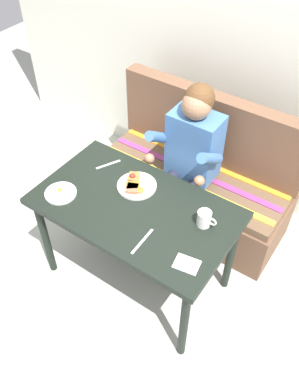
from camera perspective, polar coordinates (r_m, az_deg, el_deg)
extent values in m
plane|color=#B1B4A8|center=(2.99, -1.67, -11.54)|extent=(8.00, 8.00, 0.00)
cube|color=beige|center=(3.02, 13.03, 20.55)|extent=(4.40, 0.10, 2.60)
cube|color=black|center=(2.43, -2.01, -2.21)|extent=(1.20, 0.70, 0.04)
cylinder|color=black|center=(2.84, -14.25, -6.16)|extent=(0.05, 0.05, 0.69)
cylinder|color=black|center=(2.42, 4.81, -17.73)|extent=(0.05, 0.05, 0.69)
cylinder|color=black|center=(3.09, -6.76, 0.57)|extent=(0.05, 0.05, 0.69)
cylinder|color=black|center=(2.72, 11.23, -8.50)|extent=(0.05, 0.05, 0.69)
cube|color=brown|center=(3.22, 5.78, -0.71)|extent=(1.44, 0.56, 0.40)
cube|color=brown|center=(3.07, 6.08, 2.31)|extent=(1.40, 0.52, 0.06)
cube|color=brown|center=(3.03, 8.63, 8.80)|extent=(1.44, 0.12, 0.54)
cube|color=yellow|center=(2.95, 4.76, 1.30)|extent=(1.38, 0.05, 0.01)
cube|color=#93387A|center=(3.04, 6.13, 2.78)|extent=(1.38, 0.05, 0.01)
cube|color=orange|center=(3.14, 7.42, 4.18)|extent=(1.38, 0.05, 0.01)
cube|color=#406BA3|center=(2.81, 6.23, 6.49)|extent=(0.34, 0.22, 0.48)
sphere|color=#9E7051|center=(2.60, 6.57, 11.90)|extent=(0.19, 0.19, 0.19)
sphere|color=brown|center=(2.61, 6.96, 12.74)|extent=(0.19, 0.19, 0.19)
cylinder|color=#406BA3|center=(2.74, 1.41, 7.59)|extent=(0.07, 0.29, 0.23)
cylinder|color=#406BA3|center=(2.60, 8.41, 4.63)|extent=(0.07, 0.29, 0.23)
sphere|color=#9E7051|center=(2.73, -0.03, 4.66)|extent=(0.07, 0.07, 0.07)
sphere|color=#9E7051|center=(2.58, 6.91, 1.54)|extent=(0.07, 0.07, 0.07)
cylinder|color=#232333|center=(2.88, 2.71, 1.64)|extent=(0.09, 0.34, 0.09)
cylinder|color=#232333|center=(2.97, 0.76, -3.88)|extent=(0.08, 0.08, 0.52)
cube|color=black|center=(3.12, 0.10, -7.41)|extent=(0.09, 0.20, 0.05)
cylinder|color=#232333|center=(2.82, 5.61, 0.29)|extent=(0.09, 0.34, 0.09)
cylinder|color=#232333|center=(2.91, 3.55, -5.30)|extent=(0.08, 0.08, 0.52)
cube|color=black|center=(3.06, 2.75, -8.84)|extent=(0.09, 0.20, 0.05)
cylinder|color=white|center=(2.52, -1.78, 0.87)|extent=(0.24, 0.24, 0.02)
cube|color=olive|center=(2.56, -2.17, 2.10)|extent=(0.09, 0.10, 0.02)
cube|color=#9D5D41|center=(2.48, -2.42, 0.50)|extent=(0.09, 0.10, 0.02)
cube|color=olive|center=(2.50, -2.32, 0.89)|extent=(0.10, 0.10, 0.02)
sphere|color=red|center=(2.55, -2.38, 2.17)|extent=(0.04, 0.04, 0.04)
ellipsoid|color=#CC6623|center=(2.47, -1.48, 0.30)|extent=(0.06, 0.05, 0.02)
cylinder|color=white|center=(2.53, -12.22, -0.17)|extent=(0.19, 0.19, 0.01)
ellipsoid|color=white|center=(2.53, -12.26, 0.02)|extent=(0.09, 0.08, 0.01)
sphere|color=yellow|center=(2.52, -12.32, 0.26)|extent=(0.03, 0.03, 0.03)
cylinder|color=white|center=(2.30, 7.58, -3.66)|extent=(0.08, 0.08, 0.10)
cylinder|color=brown|center=(2.27, 7.68, -2.95)|extent=(0.07, 0.07, 0.01)
torus|color=white|center=(2.29, 8.72, -4.13)|extent=(0.05, 0.01, 0.05)
cube|color=silver|center=(2.16, 5.19, -9.94)|extent=(0.15, 0.12, 0.01)
cube|color=silver|center=(2.69, -5.74, 3.82)|extent=(0.09, 0.16, 0.00)
cube|color=silver|center=(2.24, -1.00, -6.84)|extent=(0.02, 0.20, 0.00)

